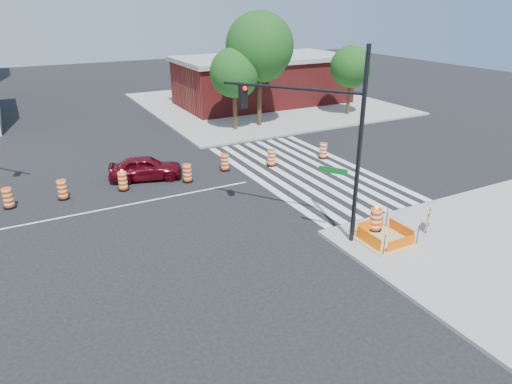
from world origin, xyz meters
TOP-DOWN VIEW (x-y plane):
  - ground at (0.00, 0.00)m, footprint 120.00×120.00m
  - sidewalk_ne at (18.00, 18.00)m, footprint 22.00×22.00m
  - crosswalk_east at (10.95, 0.00)m, footprint 6.75×13.50m
  - lane_centerline at (0.00, 0.00)m, footprint 14.00×0.12m
  - excavation_pit at (9.00, -9.00)m, footprint 2.20×2.20m
  - brick_storefront at (18.00, 18.00)m, footprint 16.50×8.50m
  - red_coupe at (2.20, 3.08)m, footprint 4.36×2.69m
  - signal_pole_se at (6.78, -7.02)m, footprint 3.66×4.87m
  - pit_drum at (9.22, -8.13)m, footprint 0.61×0.61m
  - barricade at (11.28, -9.16)m, footprint 0.67×0.48m
  - tree_north_c at (11.32, 10.31)m, footprint 3.72×3.71m
  - tree_north_d at (13.58, 10.53)m, footprint 5.20×5.20m
  - tree_north_e at (22.33, 10.28)m, footprint 3.55×3.53m
  - median_drum_2 at (-4.82, 2.39)m, footprint 0.60×0.60m
  - median_drum_3 at (-2.34, 2.30)m, footprint 0.60×0.60m
  - median_drum_4 at (0.67, 2.06)m, footprint 0.60×0.60m
  - median_drum_5 at (4.15, 1.61)m, footprint 0.60×0.60m
  - median_drum_6 at (6.78, 2.33)m, footprint 0.60×0.60m
  - median_drum_7 at (9.65, 1.73)m, footprint 0.60×0.60m
  - median_drum_8 at (13.32, 1.42)m, footprint 0.60×0.60m

SIDE VIEW (x-z plane):
  - ground at x=0.00m, z-range 0.00..0.00m
  - lane_centerline at x=0.00m, z-range 0.00..0.01m
  - crosswalk_east at x=10.95m, z-range 0.00..0.01m
  - sidewalk_ne at x=18.00m, z-range 0.00..0.15m
  - excavation_pit at x=9.00m, z-range -0.23..0.67m
  - median_drum_2 at x=-4.82m, z-range -0.03..0.99m
  - median_drum_3 at x=-2.34m, z-range -0.03..0.99m
  - median_drum_5 at x=4.15m, z-range -0.03..0.99m
  - median_drum_6 at x=6.78m, z-range -0.03..0.99m
  - median_drum_7 at x=9.65m, z-range -0.03..0.99m
  - median_drum_8 at x=13.32m, z-range -0.03..0.99m
  - median_drum_4 at x=0.67m, z-range -0.10..1.08m
  - pit_drum at x=9.22m, z-range 0.05..1.24m
  - barricade at x=11.28m, z-range 0.20..1.12m
  - red_coupe at x=2.20m, z-range 0.00..1.38m
  - brick_storefront at x=18.00m, z-range 0.02..4.62m
  - tree_north_e at x=22.33m, z-range 1.03..7.04m
  - tree_north_c at x=11.32m, z-range 1.08..7.39m
  - signal_pole_se at x=6.78m, z-range 0.89..8.78m
  - tree_north_d at x=13.58m, z-range 1.52..10.36m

